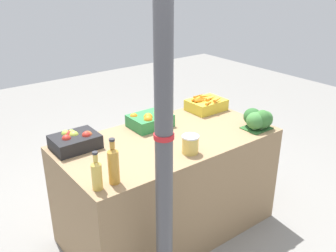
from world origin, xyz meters
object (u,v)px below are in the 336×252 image
at_px(broccoli_pile, 257,119).
at_px(pickle_jar, 190,144).
at_px(apple_crate, 75,140).
at_px(juice_bottle_amber, 113,164).
at_px(support_pole, 164,154).
at_px(juice_bottle_golden, 97,174).
at_px(orange_crate, 150,120).
at_px(carrot_crate, 206,104).

relative_size(broccoli_pile, pickle_jar, 1.74).
height_order(apple_crate, juice_bottle_amber, juice_bottle_amber).
bearing_deg(support_pole, juice_bottle_golden, 132.89).
relative_size(apple_crate, broccoli_pile, 1.42).
distance_m(orange_crate, carrot_crate, 0.63).
bearing_deg(support_pole, broccoli_pile, 14.92).
distance_m(juice_bottle_amber, pickle_jar, 0.64).
height_order(orange_crate, pickle_jar, orange_crate).
xyz_separation_m(broccoli_pile, juice_bottle_golden, (-1.46, -0.02, 0.02)).
height_order(apple_crate, orange_crate, orange_crate).
distance_m(orange_crate, pickle_jar, 0.57).
xyz_separation_m(broccoli_pile, pickle_jar, (-0.72, 0.00, -0.02)).
bearing_deg(juice_bottle_amber, carrot_crate, 24.26).
relative_size(apple_crate, juice_bottle_golden, 1.33).
bearing_deg(apple_crate, carrot_crate, -0.21).
relative_size(orange_crate, carrot_crate, 1.00).
distance_m(apple_crate, juice_bottle_golden, 0.61).
bearing_deg(carrot_crate, support_pole, -142.35).
bearing_deg(apple_crate, broccoli_pile, -23.35).
height_order(support_pole, juice_bottle_amber, support_pole).
distance_m(support_pole, orange_crate, 1.05).
xyz_separation_m(support_pole, orange_crate, (0.52, 0.88, -0.21)).
height_order(juice_bottle_amber, pickle_jar, juice_bottle_amber).
bearing_deg(apple_crate, support_pole, -80.68).
relative_size(juice_bottle_amber, pickle_jar, 2.24).
bearing_deg(support_pole, carrot_crate, 37.65).
bearing_deg(pickle_jar, apple_crate, 137.19).
bearing_deg(apple_crate, juice_bottle_golden, -102.25).
relative_size(support_pole, pickle_jar, 16.79).
bearing_deg(carrot_crate, broccoli_pile, -86.31).
xyz_separation_m(juice_bottle_golden, juice_bottle_amber, (0.12, 0.00, 0.02)).
relative_size(support_pole, apple_crate, 6.80).
height_order(apple_crate, pickle_jar, pickle_jar).
xyz_separation_m(orange_crate, juice_bottle_amber, (-0.68, -0.59, 0.07)).
xyz_separation_m(apple_crate, orange_crate, (0.67, -0.01, -0.00)).
distance_m(support_pole, carrot_crate, 1.47).
height_order(orange_crate, carrot_crate, same).
relative_size(juice_bottle_golden, juice_bottle_amber, 0.83).
xyz_separation_m(support_pole, juice_bottle_golden, (-0.28, 0.30, -0.17)).
bearing_deg(support_pole, juice_bottle_amber, 118.40).
distance_m(broccoli_pile, juice_bottle_amber, 1.35).
height_order(carrot_crate, broccoli_pile, broccoli_pile).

